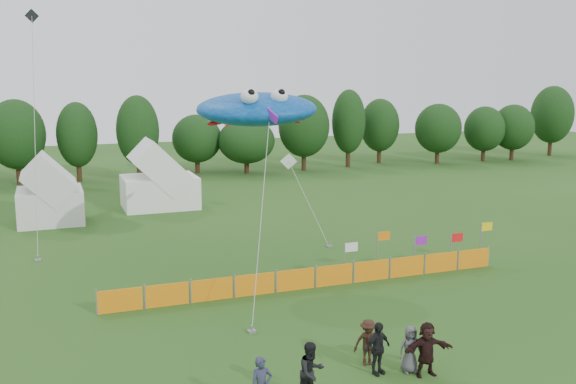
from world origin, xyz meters
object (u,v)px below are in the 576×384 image
object	(u,v)px
tent_left	(50,195)
tent_right	(159,182)
barrier_fence	(315,277)
spectator_e	(410,349)
spectator_f	(427,349)
spectator_d	(378,348)
stingray_kite	(254,109)
spectator_c	(368,342)
spectator_b	(311,372)

from	to	relation	value
tent_left	tent_right	world-z (taller)	tent_right
barrier_fence	spectator_e	xyz separation A→B (m)	(-0.44, -9.24, 0.32)
tent_left	spectator_f	world-z (taller)	tent_left
tent_left	tent_right	distance (m)	8.28
tent_right	spectator_d	bearing A→B (deg)	-86.04
barrier_fence	spectator_f	xyz separation A→B (m)	(-0.07, -9.67, 0.43)
tent_right	spectator_f	xyz separation A→B (m)	(3.59, -31.31, -1.05)
spectator_e	stingray_kite	world-z (taller)	stingray_kite
spectator_e	stingray_kite	size ratio (longest dim) A/B	0.11
spectator_c	stingray_kite	distance (m)	13.89
tent_left	spectator_e	bearing A→B (deg)	-68.60
tent_left	spectator_f	distance (m)	30.92
tent_right	spectator_e	distance (m)	31.07
spectator_e	barrier_fence	bearing A→B (deg)	96.58
spectator_c	spectator_f	xyz separation A→B (m)	(1.44, -1.43, 0.11)
stingray_kite	spectator_d	bearing A→B (deg)	-88.74
spectator_b	spectator_d	size ratio (longest dim) A/B	1.05
spectator_d	stingray_kite	size ratio (longest dim) A/B	0.12
spectator_d	stingray_kite	world-z (taller)	stingray_kite
tent_right	spectator_b	bearing A→B (deg)	-91.24
spectator_e	spectator_f	size ratio (longest dim) A/B	0.88
tent_left	spectator_e	xyz separation A→B (m)	(11.08, -28.28, -1.10)
barrier_fence	spectator_f	distance (m)	9.68
tent_right	spectator_c	distance (m)	29.98
spectator_f	spectator_e	bearing A→B (deg)	136.56
spectator_b	tent_left	bearing A→B (deg)	87.69
tent_left	stingray_kite	size ratio (longest dim) A/B	0.28
tent_left	spectator_b	distance (m)	29.86
stingray_kite	spectator_b	bearing A→B (deg)	-100.68
spectator_d	stingray_kite	xyz separation A→B (m)	(-0.27, 12.46, 7.38)
spectator_b	barrier_fence	bearing A→B (deg)	50.13
tent_left	tent_right	xyz separation A→B (m)	(7.86, 2.60, 0.07)
tent_right	spectator_f	distance (m)	31.53
spectator_d	spectator_e	distance (m)	1.14
tent_right	tent_left	bearing A→B (deg)	-161.68
tent_left	tent_right	bearing A→B (deg)	18.32
barrier_fence	spectator_c	size ratio (longest dim) A/B	12.13
tent_right	spectator_d	xyz separation A→B (m)	(2.12, -30.63, -1.08)
spectator_e	tent_right	bearing A→B (deg)	105.27
barrier_fence	spectator_d	size ratio (longest dim) A/B	10.92
tent_right	spectator_b	size ratio (longest dim) A/B	2.90
barrier_fence	spectator_f	size ratio (longest dim) A/B	10.68
spectator_b	spectator_f	bearing A→B (deg)	-12.73
barrier_fence	spectator_b	distance (m)	10.85
spectator_d	spectator_e	world-z (taller)	spectator_d
tent_left	spectator_d	distance (m)	29.77
spectator_e	spectator_f	world-z (taller)	spectator_f
spectator_b	spectator_c	size ratio (longest dim) A/B	1.17
barrier_fence	spectator_b	size ratio (longest dim) A/B	10.36
tent_left	spectator_c	xyz separation A→B (m)	(10.02, -27.27, -1.10)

